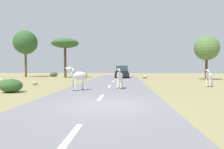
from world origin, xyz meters
TOP-DOWN VIEW (x-y plane):
  - ground_plane at (0.00, 0.00)m, footprint 90.00×90.00m
  - road at (-0.45, 0.00)m, footprint 6.00×64.00m
  - lane_markings at (-0.45, -1.00)m, footprint 0.16×56.00m
  - zebra_0 at (0.40, 6.39)m, footprint 0.52×1.57m
  - zebra_1 at (-2.30, 4.98)m, footprint 1.37×1.33m
  - zebra_2 at (7.50, 8.60)m, footprint 1.10×1.34m
  - car_0 at (0.39, 21.86)m, footprint 2.03×4.35m
  - tree_0 at (-15.00, 23.93)m, footprint 3.73×3.73m
  - tree_1 at (-8.03, 21.99)m, footprint 4.00×4.00m
  - tree_4 at (10.89, 18.02)m, footprint 3.02×3.02m
  - bush_0 at (-11.05, 25.68)m, footprint 1.27×1.14m
  - bush_1 at (-6.36, 4.12)m, footprint 1.41×1.27m
  - rock_1 at (-11.20, 10.99)m, footprint 0.68×0.66m
  - rock_3 at (-7.14, 9.39)m, footprint 0.47×0.40m
  - rock_4 at (3.63, 21.10)m, footprint 0.75×0.78m

SIDE VIEW (x-z plane):
  - ground_plane at x=0.00m, z-range 0.00..0.00m
  - road at x=-0.45m, z-range 0.00..0.05m
  - lane_markings at x=-0.45m, z-range 0.05..0.06m
  - rock_3 at x=-7.14m, z-range 0.00..0.34m
  - rock_4 at x=3.63m, z-range 0.00..0.45m
  - rock_1 at x=-11.20m, z-range 0.00..0.53m
  - bush_0 at x=-11.05m, z-range 0.00..0.76m
  - bush_1 at x=-6.36m, z-range 0.00..0.85m
  - car_0 at x=0.39m, z-range -0.02..1.72m
  - zebra_2 at x=7.50m, z-range 0.14..1.60m
  - zebra_0 at x=0.40m, z-range 0.19..1.67m
  - zebra_1 at x=-2.30m, z-range 0.20..1.81m
  - tree_4 at x=10.89m, z-range 1.19..6.64m
  - tree_1 at x=-8.03m, z-range 2.13..7.94m
  - tree_0 at x=-15.00m, z-range 1.78..9.15m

